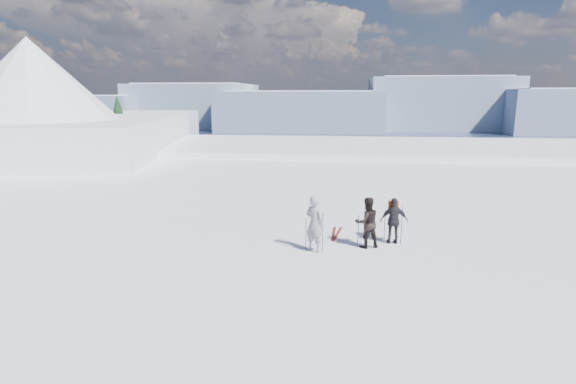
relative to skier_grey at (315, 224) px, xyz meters
name	(u,v)px	position (x,y,z in m)	size (l,w,h in m)	color
lake_basin	(341,216)	(0.97, 28.51, -7.43)	(820.00, 820.00, 71.62)	white
far_mountain_range	(371,107)	(30.57, 453.29, -8.13)	(770.00, 110.00, 53.00)	slate
near_ridge	(77,181)	(-25.59, 27.85, -4.42)	(31.37, 35.68, 25.62)	white
skier_grey	(315,224)	(0.00, 0.00, 0.00)	(0.68, 0.45, 1.87)	gray
skier_dark	(367,222)	(1.70, 0.59, -0.08)	(0.83, 0.65, 1.71)	black
skier_pack	(394,221)	(2.64, 1.11, -0.14)	(0.93, 0.39, 1.59)	black
backpack	(394,190)	(2.63, 1.36, 0.88)	(0.34, 0.19, 0.44)	#DA4F14
ski_poles	(359,230)	(1.46, 0.52, -0.32)	(3.18, 1.16, 1.34)	black
skis_loose	(336,234)	(0.67, 1.92, -0.92)	(0.39, 1.70, 0.03)	black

